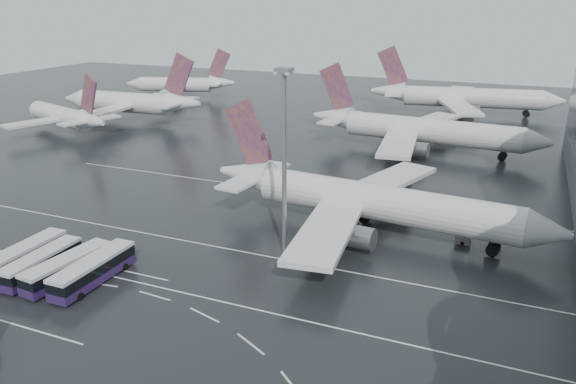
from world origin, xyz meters
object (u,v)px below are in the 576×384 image
at_px(bus_row_near_c, 67,267).
at_px(gse_cart_belly_d, 493,252).
at_px(floodlight_mast, 284,142).
at_px(gse_cart_belly_b, 463,240).
at_px(airliner_gate_b, 419,131).
at_px(bus_row_near_a, 24,256).
at_px(jet_remote_far, 182,85).
at_px(bus_row_near_b, 41,263).
at_px(jet_remote_west, 65,117).
at_px(gse_cart_belly_e, 401,213).
at_px(jet_remote_mid, 133,103).
at_px(bus_row_near_d, 93,270).
at_px(airliner_main, 366,201).
at_px(airliner_gate_c, 461,98).
at_px(gse_cart_belly_c, 314,250).

xyz_separation_m(bus_row_near_c, gse_cart_belly_d, (51.91, 30.04, -1.20)).
bearing_deg(floodlight_mast, gse_cart_belly_b, 31.50).
relative_size(airliner_gate_b, bus_row_near_a, 4.29).
bearing_deg(bus_row_near_c, jet_remote_far, 32.53).
relative_size(bus_row_near_b, gse_cart_belly_d, 5.89).
relative_size(jet_remote_west, gse_cart_belly_e, 17.37).
height_order(jet_remote_west, jet_remote_mid, jet_remote_mid).
height_order(airliner_gate_b, bus_row_near_b, airliner_gate_b).
bearing_deg(jet_remote_west, gse_cart_belly_e, -176.07).
height_order(airliner_gate_b, floodlight_mast, floodlight_mast).
distance_m(jet_remote_far, gse_cart_belly_b, 151.19).
xyz_separation_m(bus_row_near_c, bus_row_near_d, (3.85, 0.65, 0.07)).
bearing_deg(bus_row_near_b, floodlight_mast, -57.58).
xyz_separation_m(jet_remote_west, bus_row_near_d, (67.55, -65.89, -2.78)).
bearing_deg(jet_remote_west, bus_row_near_c, 152.28).
xyz_separation_m(bus_row_near_a, bus_row_near_d, (11.82, 0.52, 0.02)).
height_order(jet_remote_far, bus_row_near_a, jet_remote_far).
relative_size(jet_remote_far, bus_row_near_b, 3.20).
distance_m(bus_row_near_a, bus_row_near_d, 11.83).
xyz_separation_m(jet_remote_mid, gse_cart_belly_b, (104.78, -55.18, -4.82)).
distance_m(airliner_main, gse_cart_belly_e, 10.22).
xyz_separation_m(jet_remote_far, bus_row_near_b, (63.41, -131.31, -2.99)).
bearing_deg(bus_row_near_b, airliner_main, -49.63).
relative_size(bus_row_near_c, gse_cart_belly_b, 6.00).
height_order(airliner_main, bus_row_near_a, airliner_main).
bearing_deg(gse_cart_belly_b, jet_remote_far, 139.57).
bearing_deg(airliner_gate_b, airliner_gate_c, 90.44).
relative_size(airliner_gate_b, bus_row_near_c, 4.36).
xyz_separation_m(jet_remote_far, gse_cart_belly_e, (103.70, -90.41, -4.09)).
bearing_deg(airliner_main, gse_cart_belly_d, -0.74).
xyz_separation_m(bus_row_near_c, gse_cart_belly_e, (35.99, 40.57, -1.16)).
bearing_deg(gse_cart_belly_c, jet_remote_mid, 141.42).
relative_size(jet_remote_far, bus_row_near_c, 3.07).
bearing_deg(bus_row_near_b, airliner_gate_b, -23.26).
xyz_separation_m(jet_remote_mid, gse_cart_belly_c, (85.05, -67.85, -4.76)).
xyz_separation_m(bus_row_near_d, gse_cart_belly_d, (48.06, 29.39, -1.27)).
bearing_deg(bus_row_near_d, airliner_main, -42.37).
distance_m(jet_remote_mid, bus_row_near_d, 106.90).
xyz_separation_m(bus_row_near_a, gse_cart_belly_d, (59.89, 29.91, -1.25)).
bearing_deg(jet_remote_mid, floodlight_mast, 135.52).
bearing_deg(bus_row_near_d, bus_row_near_b, 96.18).
distance_m(bus_row_near_a, bus_row_near_b, 3.70).
relative_size(jet_remote_west, bus_row_near_a, 2.95).
relative_size(gse_cart_belly_c, gse_cart_belly_d, 1.14).
distance_m(airliner_gate_b, bus_row_near_c, 91.29).
xyz_separation_m(jet_remote_west, jet_remote_far, (-4.01, 64.45, 0.09)).
distance_m(airliner_gate_b, bus_row_near_d, 89.47).
distance_m(gse_cart_belly_b, gse_cart_belly_e, 13.66).
distance_m(jet_remote_west, floodlight_mast, 100.48).
distance_m(airliner_main, jet_remote_west, 101.68).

